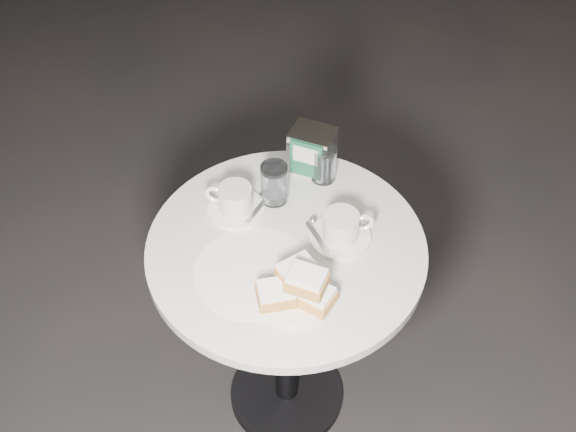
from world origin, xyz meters
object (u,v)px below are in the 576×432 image
Objects in this scene: water_glass_right at (324,163)px; water_glass_left at (274,184)px; beignet_plate at (298,288)px; cafe_table at (286,293)px; napkin_dispenser at (312,151)px; coffee_cup_right at (341,228)px; coffee_cup_left at (235,201)px.

water_glass_left is at bearing -136.28° from water_glass_right.
beignet_plate is at bearing -88.03° from water_glass_right.
napkin_dispenser reaches higher than cafe_table.
beignet_plate is at bearing -68.96° from cafe_table.
water_glass_left is at bearing 112.04° from beignet_plate.
coffee_cup_right is 1.54× the size of napkin_dispenser.
cafe_table is 0.29m from coffee_cup_left.
coffee_cup_right is at bearing 72.27° from beignet_plate.
cafe_table is 5.71× the size of napkin_dispenser.
coffee_cup_left is at bearing 150.04° from coffee_cup_right.
napkin_dispenser is (0.16, 0.19, 0.03)m from coffee_cup_left.
coffee_cup_left is at bearing 130.84° from beignet_plate.
napkin_dispenser is at bearing 51.98° from coffee_cup_left.
coffee_cup_left is 0.26m from napkin_dispenser.
coffee_cup_right is at bearing -6.00° from coffee_cup_left.
beignet_plate reaches higher than water_glass_right.
coffee_cup_left is (-0.21, 0.25, -0.01)m from beignet_plate.
beignet_plate is 1.72× the size of water_glass_left.
water_glass_right is (0.20, 0.17, 0.02)m from coffee_cup_left.
water_glass_left is 0.15m from water_glass_right.
coffee_cup_right is at bearing -68.37° from water_glass_right.
beignet_plate reaches higher than coffee_cup_right.
water_glass_right reaches higher than cafe_table.
water_glass_right is at bearing 41.51° from coffee_cup_left.
coffee_cup_left is (-0.15, 0.09, 0.23)m from cafe_table.
water_glass_left reaches higher than cafe_table.
coffee_cup_right is (0.13, 0.05, 0.23)m from cafe_table.
cafe_table is 4.64× the size of coffee_cup_left.
beignet_plate is 0.33m from coffee_cup_left.
water_glass_right is at bearing 43.72° from water_glass_left.
beignet_plate is (0.06, -0.16, 0.24)m from cafe_table.
coffee_cup_right is 0.22m from water_glass_right.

